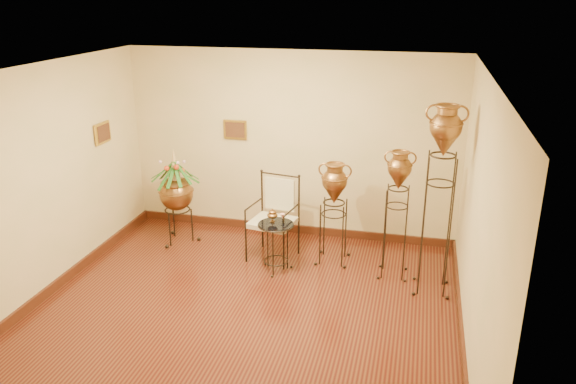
% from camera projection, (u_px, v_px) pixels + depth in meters
% --- Properties ---
extents(ground, '(5.00, 5.00, 0.00)m').
position_uv_depth(ground, '(241.00, 315.00, 6.56)').
color(ground, '#582915').
rests_on(ground, ground).
extents(room_shell, '(5.02, 5.02, 2.81)m').
position_uv_depth(room_shell, '(236.00, 174.00, 5.98)').
color(room_shell, beige).
rests_on(room_shell, ground).
extents(amphora_tall, '(0.61, 0.61, 2.40)m').
position_uv_depth(amphora_tall, '(439.00, 199.00, 6.72)').
color(amphora_tall, black).
rests_on(amphora_tall, ground).
extents(amphora_mid, '(0.39, 0.39, 1.73)m').
position_uv_depth(amphora_mid, '(396.00, 214.00, 7.21)').
color(amphora_mid, black).
rests_on(amphora_mid, ground).
extents(amphora_short, '(0.48, 0.48, 1.45)m').
position_uv_depth(amphora_short, '(334.00, 213.00, 7.65)').
color(amphora_short, black).
rests_on(amphora_short, ground).
extents(planter_urn, '(0.90, 0.90, 1.47)m').
position_uv_depth(planter_urn, '(176.00, 190.00, 8.24)').
color(planter_urn, black).
rests_on(planter_urn, ground).
extents(armchair, '(0.76, 0.72, 1.18)m').
position_uv_depth(armchair, '(272.00, 219.00, 7.78)').
color(armchair, black).
rests_on(armchair, ground).
extents(side_table, '(0.48, 0.48, 0.86)m').
position_uv_depth(side_table, '(276.00, 246.00, 7.50)').
color(side_table, black).
rests_on(side_table, ground).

